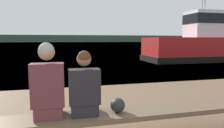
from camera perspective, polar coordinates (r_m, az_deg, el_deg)
name	(u,v)px	position (r m, az deg, el deg)	size (l,w,h in m)	color
water_surface	(63,42)	(126.45, -13.96, 6.00)	(240.00, 240.00, 0.00)	#5684A3
far_shoreline	(63,38)	(197.49, -13.93, 7.14)	(600.00, 12.00, 6.10)	#2D3D2D
bench_main	(50,124)	(2.98, -17.26, -16.03)	(6.85, 0.48, 0.46)	brown
person_left	(48,86)	(2.83, -17.84, -6.12)	(0.43, 0.43, 1.03)	#56282D
person_right	(84,89)	(2.85, -7.93, -7.05)	(0.43, 0.42, 0.92)	black
shopping_bag	(118,105)	(3.01, 1.62, -11.67)	(0.22, 0.22, 0.21)	#232328
tugboat_red	(202,45)	(16.13, 24.34, 4.90)	(8.38, 3.14, 6.27)	#A81919
moored_sailboat	(202,46)	(30.93, 24.24, 4.77)	(6.53, 4.08, 8.90)	#1E2847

